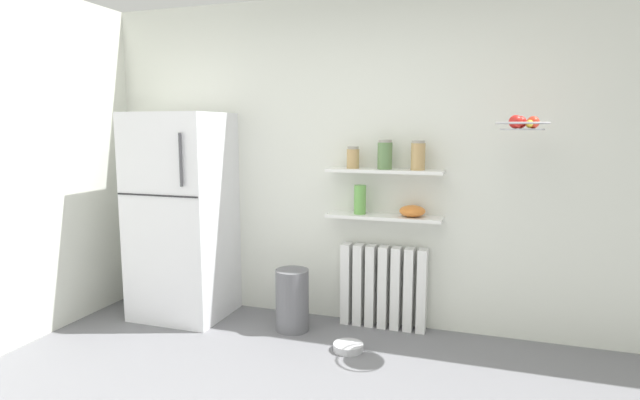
{
  "coord_description": "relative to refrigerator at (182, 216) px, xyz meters",
  "views": [
    {
      "loc": [
        0.98,
        -1.92,
        1.58
      ],
      "look_at": [
        -0.2,
        1.6,
        1.05
      ],
      "focal_mm": 28.52,
      "sensor_mm": 36.0,
      "label": 1
    }
  ],
  "objects": [
    {
      "name": "back_wall",
      "position": [
        1.44,
        0.37,
        0.45
      ],
      "size": [
        7.04,
        0.1,
        2.6
      ],
      "primitive_type": "cube",
      "color": "silver",
      "rests_on": "ground_plane"
    },
    {
      "name": "refrigerator",
      "position": [
        0.0,
        0.0,
        0.0
      ],
      "size": [
        0.74,
        0.68,
        1.7
      ],
      "color": "silver",
      "rests_on": "ground_plane"
    },
    {
      "name": "radiator",
      "position": [
        1.66,
        0.24,
        -0.52
      ],
      "size": [
        0.68,
        0.12,
        0.66
      ],
      "color": "white",
      "rests_on": "ground_plane"
    },
    {
      "name": "wall_shelf_lower",
      "position": [
        1.66,
        0.21,
        0.05
      ],
      "size": [
        0.89,
        0.22,
        0.02
      ],
      "primitive_type": "cube",
      "color": "white"
    },
    {
      "name": "wall_shelf_upper",
      "position": [
        1.66,
        0.21,
        0.4
      ],
      "size": [
        0.89,
        0.22,
        0.02
      ],
      "primitive_type": "cube",
      "color": "white"
    },
    {
      "name": "storage_jar_0",
      "position": [
        1.41,
        0.21,
        0.5
      ],
      "size": [
        0.1,
        0.1,
        0.17
      ],
      "color": "tan",
      "rests_on": "wall_shelf_upper"
    },
    {
      "name": "storage_jar_1",
      "position": [
        1.66,
        0.21,
        0.53
      ],
      "size": [
        0.11,
        0.11,
        0.22
      ],
      "color": "#5B7F4C",
      "rests_on": "wall_shelf_upper"
    },
    {
      "name": "storage_jar_2",
      "position": [
        1.91,
        0.21,
        0.52
      ],
      "size": [
        0.11,
        0.11,
        0.22
      ],
      "color": "tan",
      "rests_on": "wall_shelf_upper"
    },
    {
      "name": "vase",
      "position": [
        1.47,
        0.21,
        0.17
      ],
      "size": [
        0.09,
        0.09,
        0.23
      ],
      "primitive_type": "cylinder",
      "color": "#66A84C",
      "rests_on": "wall_shelf_lower"
    },
    {
      "name": "shelf_bowl",
      "position": [
        1.88,
        0.21,
        0.1
      ],
      "size": [
        0.2,
        0.2,
        0.09
      ],
      "primitive_type": "ellipsoid",
      "color": "orange",
      "rests_on": "wall_shelf_lower"
    },
    {
      "name": "trash_bin",
      "position": [
        1.0,
        -0.04,
        -0.61
      ],
      "size": [
        0.26,
        0.26,
        0.49
      ],
      "primitive_type": "cylinder",
      "color": "slate",
      "rests_on": "ground_plane"
    },
    {
      "name": "pet_food_bowl",
      "position": [
        1.52,
        -0.27,
        -0.83
      ],
      "size": [
        0.22,
        0.22,
        0.05
      ],
      "primitive_type": "cylinder",
      "color": "#B7B7BC",
      "rests_on": "ground_plane"
    },
    {
      "name": "hanging_fruit_basket",
      "position": [
        2.61,
        -0.06,
        0.75
      ],
      "size": [
        0.33,
        0.33,
        0.1
      ],
      "color": "#B2B2B7"
    }
  ]
}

